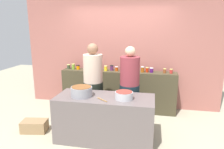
{
  "coord_description": "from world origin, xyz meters",
  "views": [
    {
      "loc": [
        0.79,
        -3.62,
        2.0
      ],
      "look_at": [
        0.0,
        0.35,
        1.05
      ],
      "focal_mm": 33.46,
      "sensor_mm": 36.0,
      "label": 1
    }
  ],
  "objects": [
    {
      "name": "wooden_spoon",
      "position": [
        0.0,
        -0.47,
        0.81
      ],
      "size": [
        0.2,
        0.17,
        0.02
      ],
      "primitive_type": "cylinder",
      "rotation": [
        1.57,
        0.0,
        0.88
      ],
      "color": "#9E703D",
      "rests_on": "prep_table"
    },
    {
      "name": "preserve_jar_11",
      "position": [
        0.67,
        1.11,
        1.02
      ],
      "size": [
        0.07,
        0.07,
        0.11
      ],
      "color": "red",
      "rests_on": "display_shelf"
    },
    {
      "name": "ground",
      "position": [
        0.0,
        0.0,
        0.0
      ],
      "size": [
        12.0,
        12.0,
        0.0
      ],
      "primitive_type": "plane",
      "color": "#A49E84"
    },
    {
      "name": "preserve_jar_5",
      "position": [
        -0.51,
        1.09,
        1.01
      ],
      "size": [
        0.08,
        0.08,
        0.1
      ],
      "color": "#AE261F",
      "rests_on": "display_shelf"
    },
    {
      "name": "display_shelf",
      "position": [
        0.0,
        1.1,
        0.48
      ],
      "size": [
        2.7,
        0.36,
        0.96
      ],
      "primitive_type": "cube",
      "color": "#403925",
      "rests_on": "ground"
    },
    {
      "name": "preserve_jar_6",
      "position": [
        -0.29,
        1.07,
        1.02
      ],
      "size": [
        0.08,
        0.08,
        0.12
      ],
      "color": "gold",
      "rests_on": "display_shelf"
    },
    {
      "name": "cooking_pot_left",
      "position": [
        -0.4,
        -0.35,
        0.89
      ],
      "size": [
        0.37,
        0.37,
        0.17
      ],
      "color": "gray",
      "rests_on": "prep_table"
    },
    {
      "name": "cooking_pot_center",
      "position": [
        0.34,
        -0.35,
        0.87
      ],
      "size": [
        0.3,
        0.3,
        0.13
      ],
      "color": "#B7B7BC",
      "rests_on": "prep_table"
    },
    {
      "name": "cook_in_cap",
      "position": [
        0.37,
        0.25,
        0.73
      ],
      "size": [
        0.39,
        0.39,
        1.63
      ],
      "color": "black",
      "rests_on": "ground"
    },
    {
      "name": "preserve_jar_10",
      "position": [
        0.57,
        1.09,
        1.02
      ],
      "size": [
        0.08,
        0.08,
        0.13
      ],
      "color": "#924710",
      "rests_on": "display_shelf"
    },
    {
      "name": "preserve_jar_13",
      "position": [
        1.06,
        1.09,
        1.01
      ],
      "size": [
        0.07,
        0.07,
        0.11
      ],
      "color": "brown",
      "rests_on": "display_shelf"
    },
    {
      "name": "preserve_jar_7",
      "position": [
        -0.16,
        1.13,
        1.02
      ],
      "size": [
        0.08,
        0.08,
        0.13
      ],
      "color": "#532752",
      "rests_on": "display_shelf"
    },
    {
      "name": "preserve_jar_9",
      "position": [
        0.38,
        1.12,
        1.03
      ],
      "size": [
        0.07,
        0.07,
        0.14
      ],
      "color": "#A81E24",
      "rests_on": "display_shelf"
    },
    {
      "name": "preserve_jar_4",
      "position": [
        -0.64,
        1.08,
        1.03
      ],
      "size": [
        0.07,
        0.07,
        0.15
      ],
      "color": "#8C3712",
      "rests_on": "display_shelf"
    },
    {
      "name": "cook_with_tongs",
      "position": [
        -0.37,
        0.26,
        0.75
      ],
      "size": [
        0.4,
        0.4,
        1.67
      ],
      "color": "black",
      "rests_on": "ground"
    },
    {
      "name": "preserve_jar_1",
      "position": [
        -1.11,
        1.1,
        1.03
      ],
      "size": [
        0.08,
        0.08,
        0.14
      ],
      "color": "olive",
      "rests_on": "display_shelf"
    },
    {
      "name": "preserve_jar_14",
      "position": [
        1.2,
        1.09,
        1.01
      ],
      "size": [
        0.07,
        0.07,
        0.1
      ],
      "color": "red",
      "rests_on": "display_shelf"
    },
    {
      "name": "preserve_jar_12",
      "position": [
        0.77,
        1.1,
        1.01
      ],
      "size": [
        0.09,
        0.09,
        0.11
      ],
      "color": "#46145D",
      "rests_on": "display_shelf"
    },
    {
      "name": "bread_crate",
      "position": [
        -1.4,
        -0.29,
        0.11
      ],
      "size": [
        0.51,
        0.35,
        0.22
      ],
      "primitive_type": "cube",
      "rotation": [
        0.0,
        0.0,
        0.16
      ],
      "color": "#95754F",
      "rests_on": "ground"
    },
    {
      "name": "prep_table",
      "position": [
        0.0,
        -0.3,
        0.4
      ],
      "size": [
        1.7,
        0.7,
        0.81
      ],
      "primitive_type": "cube",
      "color": "#625757",
      "rests_on": "ground"
    },
    {
      "name": "preserve_jar_2",
      "position": [
        -0.99,
        1.1,
        1.01
      ],
      "size": [
        0.08,
        0.08,
        0.11
      ],
      "color": "orange",
      "rests_on": "display_shelf"
    },
    {
      "name": "storefront_wall",
      "position": [
        0.0,
        1.45,
        1.5
      ],
      "size": [
        4.8,
        0.12,
        3.0
      ],
      "primitive_type": "cube",
      "color": "#A05D54",
      "rests_on": "ground"
    },
    {
      "name": "preserve_jar_8",
      "position": [
        -0.04,
        1.1,
        1.01
      ],
      "size": [
        0.07,
        0.07,
        0.11
      ],
      "color": "#AA3B0C",
      "rests_on": "display_shelf"
    },
    {
      "name": "preserve_jar_0",
      "position": [
        -1.26,
        1.16,
        1.01
      ],
      "size": [
        0.08,
        0.08,
        0.1
      ],
      "color": "#3B452E",
      "rests_on": "display_shelf"
    },
    {
      "name": "preserve_jar_3",
      "position": [
        -0.74,
        1.05,
        1.02
      ],
      "size": [
        0.08,
        0.08,
        0.12
      ],
      "color": "#AF3013",
      "rests_on": "display_shelf"
    }
  ]
}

